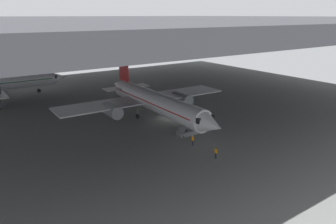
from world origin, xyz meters
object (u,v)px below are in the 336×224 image
object	(u,v)px
crew_worker_near_nose	(216,152)
airplane_distant	(0,84)
crew_worker_by_stairs	(193,140)
baggage_tug	(159,104)
airplane_main	(154,101)
boarding_stairs	(189,130)

from	to	relation	value
crew_worker_near_nose	airplane_distant	distance (m)	55.55
crew_worker_by_stairs	baggage_tug	size ratio (longest dim) A/B	0.72
airplane_main	crew_worker_by_stairs	bearing A→B (deg)	-98.92
boarding_stairs	crew_worker_near_nose	xyz separation A→B (m)	(-2.67, -9.03, 0.17)
boarding_stairs	crew_worker_by_stairs	size ratio (longest dim) A/B	2.81
airplane_distant	crew_worker_by_stairs	bearing A→B (deg)	-69.48
boarding_stairs	airplane_distant	bearing A→B (deg)	114.88
crew_worker_by_stairs	baggage_tug	distance (m)	21.58
crew_worker_by_stairs	airplane_distant	distance (m)	50.82
airplane_main	crew_worker_by_stairs	xyz separation A→B (m)	(-2.13, -13.54, -2.43)
crew_worker_near_nose	airplane_main	bearing A→B (deg)	82.78
boarding_stairs	baggage_tug	size ratio (longest dim) A/B	2.03
airplane_main	airplane_distant	bearing A→B (deg)	120.36
airplane_distant	baggage_tug	bearing A→B (deg)	-47.15
boarding_stairs	baggage_tug	distance (m)	17.07
crew_worker_near_nose	baggage_tug	world-z (taller)	crew_worker_near_nose
boarding_stairs	crew_worker_near_nose	world-z (taller)	boarding_stairs
crew_worker_near_nose	airplane_distant	size ratio (longest dim) A/B	0.05
airplane_main	baggage_tug	bearing A→B (deg)	50.72
airplane_main	airplane_distant	size ratio (longest dim) A/B	1.16
airplane_distant	crew_worker_near_nose	bearing A→B (deg)	-71.56
airplane_main	boarding_stairs	xyz separation A→B (m)	(0.31, -9.62, -2.63)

